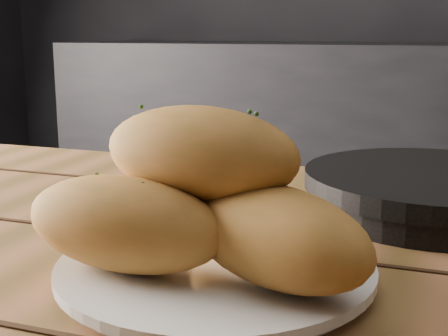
# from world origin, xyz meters

# --- Properties ---
(counter) EXTENTS (2.80, 0.60, 0.90)m
(counter) POSITION_xyz_m (0.00, 1.70, 0.45)
(counter) COLOR black
(counter) RESTS_ON ground
(plate) EXTENTS (0.25, 0.25, 0.02)m
(plate) POSITION_xyz_m (-0.11, -0.25, 0.76)
(plate) COLOR silver
(plate) RESTS_ON table
(bread_rolls) EXTENTS (0.30, 0.25, 0.12)m
(bread_rolls) POSITION_xyz_m (-0.11, -0.25, 0.82)
(bread_rolls) COLOR #BD7734
(bread_rolls) RESTS_ON plate
(skillet) EXTENTS (0.40, 0.29, 0.05)m
(skillet) POSITION_xyz_m (0.05, 0.02, 0.77)
(skillet) COLOR black
(skillet) RESTS_ON table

